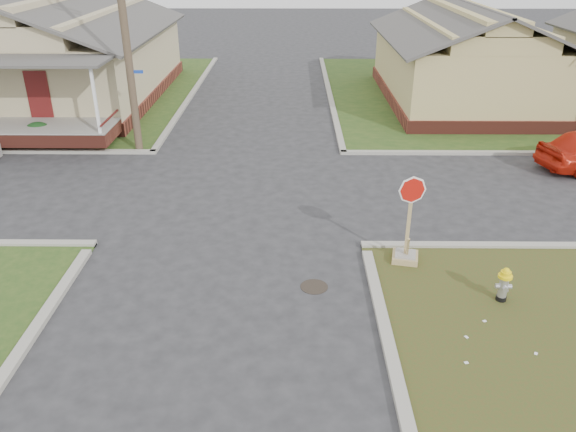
{
  "coord_description": "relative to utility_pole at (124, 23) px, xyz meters",
  "views": [
    {
      "loc": [
        1.69,
        -11.49,
        7.22
      ],
      "look_at": [
        1.58,
        1.0,
        1.1
      ],
      "focal_mm": 35.0,
      "sensor_mm": 36.0,
      "label": 1
    }
  ],
  "objects": [
    {
      "name": "verge_far_left",
      "position": [
        -8.8,
        9.1,
        -4.64
      ],
      "size": [
        19.0,
        19.0,
        0.05
      ],
      "primitive_type": "cube",
      "color": "#274619",
      "rests_on": "ground"
    },
    {
      "name": "utility_pole",
      "position": [
        0.0,
        0.0,
        0.0
      ],
      "size": [
        1.8,
        0.28,
        9.0
      ],
      "color": "#423426",
      "rests_on": "ground"
    },
    {
      "name": "curbs",
      "position": [
        4.2,
        -3.9,
        -4.66
      ],
      "size": [
        80.0,
        40.0,
        0.12
      ],
      "primitive_type": null,
      "color": "#9E9B8F",
      "rests_on": "ground"
    },
    {
      "name": "manhole",
      "position": [
        6.4,
        -9.4,
        -4.66
      ],
      "size": [
        0.64,
        0.64,
        0.01
      ],
      "primitive_type": "cylinder",
      "color": "black",
      "rests_on": "ground"
    },
    {
      "name": "fire_hydrant",
      "position": [
        10.54,
        -9.96,
        -4.16
      ],
      "size": [
        0.31,
        0.31,
        0.83
      ],
      "rotation": [
        0.0,
        0.0,
        -0.08
      ],
      "color": "black",
      "rests_on": "ground"
    },
    {
      "name": "stop_sign",
      "position": [
        8.71,
        -8.23,
        -4.12
      ],
      "size": [
        0.64,
        0.63,
        2.27
      ],
      "rotation": [
        0.0,
        0.0,
        -0.21
      ],
      "color": "tan",
      "rests_on": "ground"
    },
    {
      "name": "corner_house",
      "position": [
        -5.8,
        7.78,
        -2.38
      ],
      "size": [
        10.1,
        15.5,
        5.3
      ],
      "color": "maroon",
      "rests_on": "ground"
    },
    {
      "name": "side_house_yellow",
      "position": [
        14.2,
        7.6,
        -2.47
      ],
      "size": [
        7.6,
        11.6,
        4.7
      ],
      "color": "maroon",
      "rests_on": "ground"
    },
    {
      "name": "hedge_right",
      "position": [
        -4.01,
        0.52,
        -4.13
      ],
      "size": [
        1.27,
        1.04,
        0.97
      ],
      "primitive_type": "ellipsoid",
      "color": "#153814",
      "rests_on": "verge_far_left"
    },
    {
      "name": "ground",
      "position": [
        4.2,
        -8.9,
        -4.66
      ],
      "size": [
        120.0,
        120.0,
        0.0
      ],
      "primitive_type": "plane",
      "color": "#28282A",
      "rests_on": "ground"
    }
  ]
}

